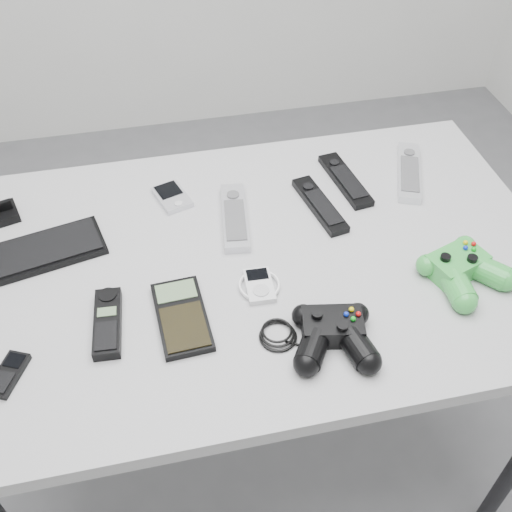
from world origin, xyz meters
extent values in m
plane|color=slate|center=(0.00, 0.00, 0.00)|extent=(3.50, 3.50, 0.00)
cube|color=#A3A2A5|center=(0.08, -0.06, 0.79)|extent=(1.20, 0.77, 0.03)
cylinder|color=black|center=(-0.47, 0.27, 0.39)|extent=(0.04, 0.04, 0.77)
cylinder|color=black|center=(0.63, 0.27, 0.39)|extent=(0.04, 0.04, 0.77)
cube|color=black|center=(-0.36, 0.03, 0.81)|extent=(0.29, 0.17, 0.02)
cube|color=silver|center=(-0.07, 0.15, 0.81)|extent=(0.09, 0.11, 0.02)
cube|color=silver|center=(0.05, 0.05, 0.82)|extent=(0.08, 0.21, 0.02)
cube|color=black|center=(0.24, 0.05, 0.81)|extent=(0.08, 0.20, 0.02)
cube|color=black|center=(0.32, 0.13, 0.81)|extent=(0.07, 0.20, 0.02)
cube|color=silver|center=(0.48, 0.12, 0.82)|extent=(0.12, 0.22, 0.02)
cube|color=black|center=(-0.39, -0.26, 0.81)|extent=(0.07, 0.10, 0.01)
cube|color=black|center=(-0.23, -0.18, 0.82)|extent=(0.06, 0.15, 0.02)
cube|color=black|center=(-0.09, -0.19, 0.81)|extent=(0.10, 0.18, 0.02)
cube|color=silver|center=(0.06, -0.15, 0.81)|extent=(0.08, 0.09, 0.02)
camera|label=1|loc=(-0.11, -0.90, 1.66)|focal=42.00mm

